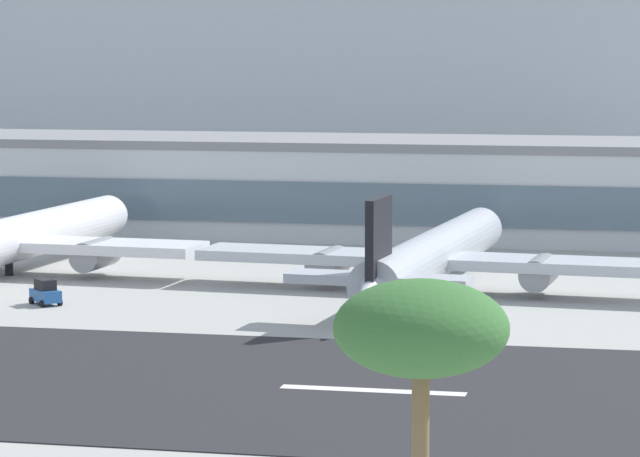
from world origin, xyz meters
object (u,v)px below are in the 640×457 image
object	(u,v)px
terminal_building	(319,185)
airliner_black_tail_gate_1	(430,257)
palm_tree_2	(421,335)
airliner_red_tail_gate_0	(10,241)
service_baggage_tug_0	(45,293)
distant_hotel_block	(319,57)

from	to	relation	value
terminal_building	airliner_black_tail_gate_1	bearing A→B (deg)	-66.19
terminal_building	palm_tree_2	world-z (taller)	palm_tree_2
airliner_red_tail_gate_0	airliner_black_tail_gate_1	world-z (taller)	airliner_red_tail_gate_0
terminal_building	service_baggage_tug_0	world-z (taller)	terminal_building
palm_tree_2	distant_hotel_block	bearing A→B (deg)	102.91
terminal_building	airliner_red_tail_gate_0	distance (m)	46.12
airliner_black_tail_gate_1	palm_tree_2	world-z (taller)	palm_tree_2
distant_hotel_block	airliner_black_tail_gate_1	bearing A→B (deg)	-73.95
service_baggage_tug_0	palm_tree_2	bearing A→B (deg)	164.25
terminal_building	airliner_black_tail_gate_1	size ratio (longest dim) A/B	3.09
terminal_building	airliner_red_tail_gate_0	world-z (taller)	terminal_building
terminal_building	airliner_red_tail_gate_0	bearing A→B (deg)	-117.96
airliner_red_tail_gate_0	airliner_black_tail_gate_1	bearing A→B (deg)	-90.63
distant_hotel_block	service_baggage_tug_0	distance (m)	149.33
terminal_building	airliner_red_tail_gate_0	xyz separation A→B (m)	(-21.60, -40.68, -2.28)
distant_hotel_block	service_baggage_tug_0	bearing A→B (deg)	-87.00
airliner_red_tail_gate_0	palm_tree_2	xyz separation A→B (m)	(53.32, -91.44, 8.86)
service_baggage_tug_0	airliner_black_tail_gate_1	bearing A→B (deg)	-113.03
airliner_black_tail_gate_1	palm_tree_2	xyz separation A→B (m)	(12.31, -88.14, 8.94)
terminal_building	palm_tree_2	bearing A→B (deg)	-76.50
distant_hotel_block	airliner_red_tail_gate_0	bearing A→B (deg)	-90.95
terminal_building	airliner_black_tail_gate_1	xyz separation A→B (m)	(19.41, -43.99, -2.36)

